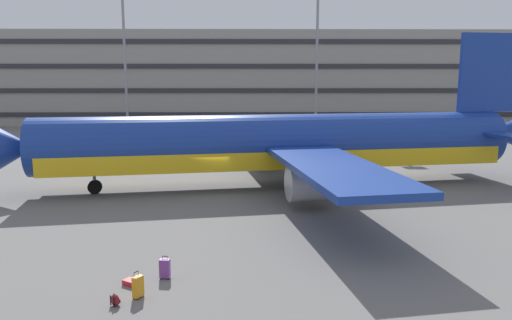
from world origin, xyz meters
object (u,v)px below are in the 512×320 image
object	(u,v)px
airliner	(285,144)
suitcase_orange	(132,283)
suitcase_black	(165,268)
backpack_scuffed	(115,300)
suitcase_red	(138,286)

from	to	relation	value
airliner	suitcase_orange	bearing A→B (deg)	-112.04
suitcase_black	airliner	bearing A→B (deg)	70.69
backpack_scuffed	suitcase_orange	bearing A→B (deg)	84.78
suitcase_black	suitcase_red	bearing A→B (deg)	-111.09
airliner	suitcase_orange	size ratio (longest dim) A/B	53.35
suitcase_black	suitcase_orange	size ratio (longest dim) A/B	1.21
suitcase_orange	backpack_scuffed	world-z (taller)	backpack_scuffed
suitcase_red	suitcase_orange	bearing A→B (deg)	114.48
suitcase_red	backpack_scuffed	xyz separation A→B (m)	(-0.63, -0.59, -0.22)
backpack_scuffed	suitcase_black	bearing A→B (deg)	60.57
suitcase_black	backpack_scuffed	xyz separation A→B (m)	(-1.27, -2.25, -0.21)
airliner	suitcase_black	xyz separation A→B (m)	(-5.61, -16.00, -2.56)
suitcase_black	suitcase_orange	bearing A→B (deg)	-151.37
suitcase_orange	backpack_scuffed	xyz separation A→B (m)	(-0.15, -1.64, 0.09)
airliner	suitcase_orange	distance (m)	18.15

